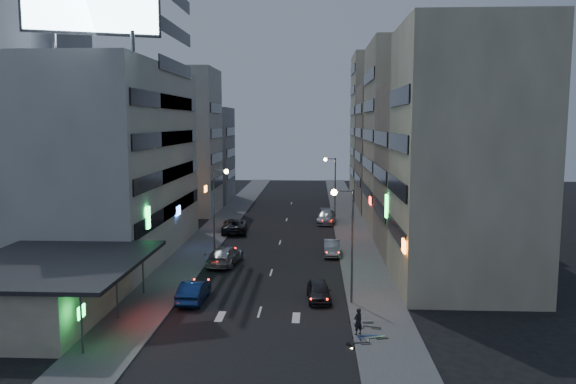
# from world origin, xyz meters

# --- Properties ---
(ground) EXTENTS (180.00, 180.00, 0.00)m
(ground) POSITION_xyz_m (0.00, 0.00, 0.00)
(ground) COLOR black
(ground) RESTS_ON ground
(sidewalk_left) EXTENTS (4.00, 120.00, 0.12)m
(sidewalk_left) POSITION_xyz_m (-8.00, 30.00, 0.06)
(sidewalk_left) COLOR #4C4C4F
(sidewalk_left) RESTS_ON ground
(sidewalk_right) EXTENTS (4.00, 120.00, 0.12)m
(sidewalk_right) POSITION_xyz_m (8.00, 30.00, 0.06)
(sidewalk_right) COLOR #4C4C4F
(sidewalk_right) RESTS_ON ground
(food_court) EXTENTS (11.00, 13.00, 3.88)m
(food_court) POSITION_xyz_m (-13.90, 2.00, 1.98)
(food_court) COLOR beige
(food_court) RESTS_ON ground
(white_building) EXTENTS (14.00, 24.00, 18.00)m
(white_building) POSITION_xyz_m (-17.00, 20.00, 9.00)
(white_building) COLOR #B7B8B3
(white_building) RESTS_ON ground
(grey_tower) EXTENTS (10.00, 14.00, 34.00)m
(grey_tower) POSITION_xyz_m (-26.00, 23.00, 17.00)
(grey_tower) COLOR gray
(grey_tower) RESTS_ON ground
(shophouse_near) EXTENTS (10.00, 11.00, 20.00)m
(shophouse_near) POSITION_xyz_m (15.00, 10.50, 10.00)
(shophouse_near) COLOR beige
(shophouse_near) RESTS_ON ground
(shophouse_mid) EXTENTS (11.00, 12.00, 16.00)m
(shophouse_mid) POSITION_xyz_m (15.50, 22.00, 8.00)
(shophouse_mid) COLOR gray
(shophouse_mid) RESTS_ON ground
(shophouse_far) EXTENTS (10.00, 14.00, 22.00)m
(shophouse_far) POSITION_xyz_m (15.00, 35.00, 11.00)
(shophouse_far) COLOR beige
(shophouse_far) RESTS_ON ground
(far_left_a) EXTENTS (11.00, 10.00, 20.00)m
(far_left_a) POSITION_xyz_m (-15.50, 45.00, 10.00)
(far_left_a) COLOR #B7B8B3
(far_left_a) RESTS_ON ground
(far_left_b) EXTENTS (12.00, 10.00, 15.00)m
(far_left_b) POSITION_xyz_m (-16.00, 58.00, 7.50)
(far_left_b) COLOR gray
(far_left_b) RESTS_ON ground
(far_right_a) EXTENTS (11.00, 12.00, 18.00)m
(far_right_a) POSITION_xyz_m (15.50, 50.00, 9.00)
(far_right_a) COLOR gray
(far_right_a) RESTS_ON ground
(far_right_b) EXTENTS (12.00, 12.00, 24.00)m
(far_right_b) POSITION_xyz_m (16.00, 64.00, 12.00)
(far_right_b) COLOR beige
(far_right_b) RESTS_ON ground
(billboard) EXTENTS (9.52, 3.75, 6.20)m
(billboard) POSITION_xyz_m (-12.99, 9.97, 21.66)
(billboard) COLOR #595B60
(billboard) RESTS_ON white_building
(street_lamp_right_near) EXTENTS (1.60, 0.44, 8.02)m
(street_lamp_right_near) POSITION_xyz_m (5.90, 6.00, 5.36)
(street_lamp_right_near) COLOR #595B60
(street_lamp_right_near) RESTS_ON sidewalk_right
(street_lamp_left) EXTENTS (1.60, 0.44, 8.02)m
(street_lamp_left) POSITION_xyz_m (-5.90, 22.00, 5.36)
(street_lamp_left) COLOR #595B60
(street_lamp_left) RESTS_ON sidewalk_left
(street_lamp_right_far) EXTENTS (1.60, 0.44, 8.02)m
(street_lamp_right_far) POSITION_xyz_m (5.90, 40.00, 5.36)
(street_lamp_right_far) COLOR #595B60
(street_lamp_right_far) RESTS_ON sidewalk_right
(parked_car_right_near) EXTENTS (1.91, 4.14, 1.38)m
(parked_car_right_near) POSITION_xyz_m (4.00, 6.77, 0.69)
(parked_car_right_near) COLOR #26262B
(parked_car_right_near) RESTS_ON ground
(parked_car_right_mid) EXTENTS (1.53, 4.34, 1.43)m
(parked_car_right_mid) POSITION_xyz_m (5.34, 20.56, 0.71)
(parked_car_right_mid) COLOR #A4A7AC
(parked_car_right_mid) RESTS_ON ground
(parked_car_left) EXTENTS (3.28, 6.15, 1.64)m
(parked_car_left) POSITION_xyz_m (-5.60, 31.08, 0.82)
(parked_car_left) COLOR #242429
(parked_car_left) RESTS_ON ground
(parked_car_right_far) EXTENTS (2.62, 5.72, 1.62)m
(parked_car_right_far) POSITION_xyz_m (5.16, 37.73, 0.81)
(parked_car_right_far) COLOR #A4A8AC
(parked_car_right_far) RESTS_ON ground
(road_car_blue) EXTENTS (1.70, 4.64, 1.52)m
(road_car_blue) POSITION_xyz_m (-4.91, 6.05, 0.76)
(road_car_blue) COLOR navy
(road_car_blue) RESTS_ON ground
(road_car_silver) EXTENTS (2.96, 5.98, 1.67)m
(road_car_silver) POSITION_xyz_m (-4.37, 16.51, 0.83)
(road_car_silver) COLOR #A4A6AD
(road_car_silver) RESTS_ON ground
(person) EXTENTS (0.70, 0.66, 1.61)m
(person) POSITION_xyz_m (6.30, -0.01, 0.93)
(person) COLOR black
(person) RESTS_ON sidewalk_right
(scooter_black_a) EXTENTS (0.89, 1.75, 1.02)m
(scooter_black_a) POSITION_xyz_m (6.85, -1.08, 0.63)
(scooter_black_a) COLOR black
(scooter_black_a) RESTS_ON sidewalk_right
(scooter_silver_a) EXTENTS (1.17, 2.06, 1.19)m
(scooter_silver_a) POSITION_xyz_m (7.89, -0.12, 0.72)
(scooter_silver_a) COLOR silver
(scooter_silver_a) RESTS_ON sidewalk_right
(scooter_blue) EXTENTS (0.98, 2.01, 1.18)m
(scooter_blue) POSITION_xyz_m (7.49, -0.01, 0.71)
(scooter_blue) COLOR navy
(scooter_blue) RESTS_ON sidewalk_right
(scooter_black_b) EXTENTS (1.01, 1.77, 1.03)m
(scooter_black_b) POSITION_xyz_m (7.87, 1.20, 0.63)
(scooter_black_b) COLOR black
(scooter_black_b) RESTS_ON sidewalk_right
(scooter_silver_b) EXTENTS (0.64, 1.82, 1.10)m
(scooter_silver_b) POSITION_xyz_m (7.40, 2.31, 0.67)
(scooter_silver_b) COLOR #B0B2B8
(scooter_silver_b) RESTS_ON sidewalk_right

